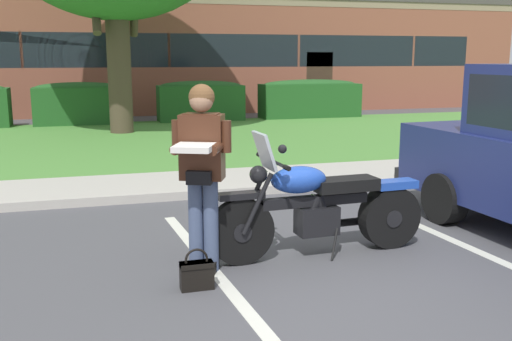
% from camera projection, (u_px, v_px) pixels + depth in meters
% --- Properties ---
extents(ground_plane, '(140.00, 140.00, 0.00)m').
position_uv_depth(ground_plane, '(339.00, 278.00, 5.19)').
color(ground_plane, '#4C4C51').
extents(curb_strip, '(60.00, 0.20, 0.12)m').
position_uv_depth(curb_strip, '(243.00, 191.00, 8.30)').
color(curb_strip, '#B7B2A8').
rests_on(curb_strip, ground).
extents(concrete_walk, '(60.00, 1.50, 0.08)m').
position_uv_depth(concrete_walk, '(229.00, 180.00, 9.10)').
color(concrete_walk, '#B7B2A8').
rests_on(concrete_walk, ground).
extents(grass_lawn, '(60.00, 7.99, 0.06)m').
position_uv_depth(grass_lawn, '(182.00, 140.00, 13.58)').
color(grass_lawn, '#518E3D').
rests_on(grass_lawn, ground).
extents(stall_stripe_0, '(0.44, 4.40, 0.01)m').
position_uv_depth(stall_stripe_0, '(222.00, 281.00, 5.09)').
color(stall_stripe_0, silver).
rests_on(stall_stripe_0, ground).
extents(stall_stripe_1, '(0.44, 4.40, 0.01)m').
position_uv_depth(stall_stripe_1, '(482.00, 253.00, 5.82)').
color(stall_stripe_1, silver).
rests_on(stall_stripe_1, ground).
extents(motorcycle, '(2.24, 0.82, 1.26)m').
position_uv_depth(motorcycle, '(326.00, 206.00, 5.72)').
color(motorcycle, black).
rests_on(motorcycle, ground).
extents(rider_person, '(0.57, 0.66, 1.70)m').
position_uv_depth(rider_person, '(202.00, 163.00, 5.16)').
color(rider_person, black).
rests_on(rider_person, ground).
extents(handbag, '(0.28, 0.13, 0.36)m').
position_uv_depth(handbag, '(197.00, 273.00, 4.90)').
color(handbag, black).
rests_on(handbag, ground).
extents(hedge_center_left, '(2.45, 0.90, 1.24)m').
position_uv_depth(hedge_center_left, '(79.00, 103.00, 16.42)').
color(hedge_center_left, '#235623').
rests_on(hedge_center_left, ground).
extents(hedge_center_right, '(2.54, 0.90, 1.24)m').
position_uv_depth(hedge_center_right, '(201.00, 101.00, 17.38)').
color(hedge_center_right, '#235623').
rests_on(hedge_center_right, ground).
extents(hedge_right, '(3.18, 0.90, 1.24)m').
position_uv_depth(hedge_right, '(310.00, 98.00, 18.34)').
color(hedge_right, '#235623').
rests_on(hedge_right, ground).
extents(brick_building, '(27.06, 8.73, 4.10)m').
position_uv_depth(brick_building, '(154.00, 54.00, 23.23)').
color(brick_building, '#93513D').
rests_on(brick_building, ground).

